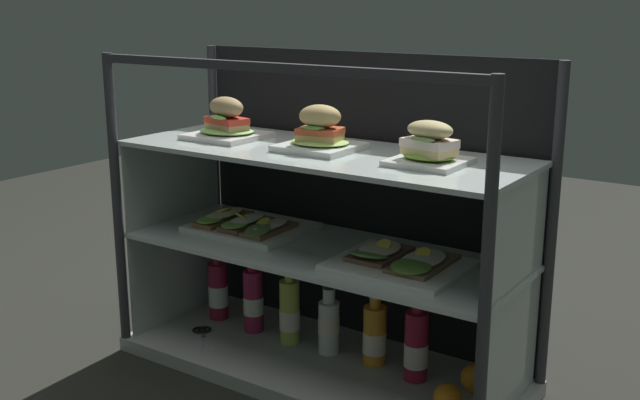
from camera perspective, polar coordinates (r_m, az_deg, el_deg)
name	(u,v)px	position (r m, az deg, el deg)	size (l,w,h in m)	color
ground_plane	(320,374)	(2.33, 0.00, -12.75)	(6.00, 6.00, 0.02)	black
case_base_deck	(320,364)	(2.32, 0.00, -12.06)	(1.20, 0.47, 0.04)	#B8B6B5
case_frame	(348,198)	(2.27, 2.06, 0.14)	(1.20, 0.47, 0.92)	#333338
riser_lower_tier	(320,306)	(2.24, 0.00, -7.86)	(1.14, 0.41, 0.32)	silver
shelf_lower_glass	(320,250)	(2.18, 0.00, -3.75)	(1.15, 0.42, 0.01)	silver
riser_upper_tier	(320,202)	(2.14, 0.00, -0.17)	(1.14, 0.41, 0.27)	silver
shelf_upper_glass	(320,153)	(2.11, 0.00, 3.52)	(1.15, 0.42, 0.01)	silver
plated_roll_sandwich_mid_right	(226,124)	(2.30, -6.98, 5.60)	(0.21, 0.21, 0.12)	white
plated_roll_sandwich_far_right	(322,134)	(2.10, 0.17, 4.90)	(0.20, 0.20, 0.13)	white
plated_roll_sandwich_right_of_center	(429,147)	(1.93, 8.09, 3.88)	(0.18, 0.18, 0.11)	white
open_sandwich_tray_mid_right	(247,225)	(2.34, -5.41, -1.85)	(0.34, 0.28, 0.07)	white
open_sandwich_tray_center	(399,261)	(2.03, 5.86, -4.50)	(0.34, 0.28, 0.06)	white
juice_bottle_front_middle	(218,290)	(2.57, -7.54, -6.60)	(0.06, 0.06, 0.25)	maroon
juice_bottle_back_left	(253,300)	(2.46, -4.95, -7.37)	(0.06, 0.06, 0.24)	#9C204B
juice_bottle_front_right_end	(290,312)	(2.37, -2.26, -8.26)	(0.06, 0.06, 0.25)	#B4C74E
juice_bottle_front_left_end	(328,324)	(2.31, 0.59, -9.15)	(0.06, 0.06, 0.21)	white
juice_bottle_front_second	(375,335)	(2.25, 4.06, -9.96)	(0.07, 0.07, 0.22)	orange
juice_bottle_front_fourth	(416,346)	(2.17, 7.13, -10.69)	(0.07, 0.07, 0.24)	#A01A38
orange_fruit_beside_bottles	(475,378)	(2.15, 11.42, -12.81)	(0.08, 0.08, 0.08)	orange
orange_fruit_near_left_post	(448,397)	(2.05, 9.42, -14.21)	(0.07, 0.07, 0.07)	orange
kitchen_scissors	(202,332)	(2.49, -8.70, -9.64)	(0.15, 0.15, 0.01)	silver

